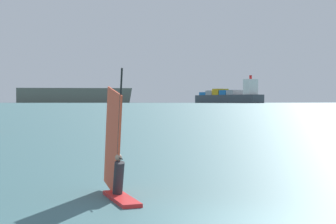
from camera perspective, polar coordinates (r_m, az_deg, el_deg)
The scene contains 4 objects.
ground_plane at distance 13.82m, azimuth 8.58°, elevation -11.81°, with size 4000.00×4000.00×0.00m, color #386066.
windsurfer at distance 16.98m, azimuth -5.67°, elevation -5.68°, with size 1.97×3.35×4.19m.
cargo_ship at distance 853.96m, azimuth 6.62°, elevation 1.69°, with size 114.01×123.46×43.09m.
distant_headland at distance 1234.46m, azimuth 9.27°, elevation 1.70°, with size 1019.38×366.29×28.10m, color #60665B.
Camera 1 is at (-0.22, -13.47, 3.11)m, focal length 55.65 mm.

